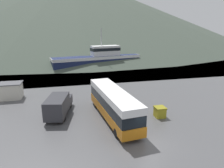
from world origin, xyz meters
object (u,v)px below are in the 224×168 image
at_px(fishing_boat, 99,59).
at_px(storage_bin, 160,112).
at_px(dock_kiosk, 11,91).
at_px(small_boat, 128,58).
at_px(delivery_van, 59,105).
at_px(tour_bus, 113,103).

bearing_deg(fishing_boat, storage_bin, 172.31).
relative_size(dock_kiosk, small_boat, 0.55).
relative_size(delivery_van, storage_bin, 5.26).
xyz_separation_m(delivery_van, fishing_boat, (9.54, 28.53, 0.86)).
relative_size(tour_bus, delivery_van, 1.76).
xyz_separation_m(fishing_boat, small_boat, (11.24, 10.38, -1.68)).
xyz_separation_m(dock_kiosk, small_boat, (27.67, 31.46, -0.74)).
height_order(tour_bus, fishing_boat, fishing_boat).
xyz_separation_m(tour_bus, small_boat, (14.74, 41.36, -1.43)).
xyz_separation_m(fishing_boat, dock_kiosk, (-16.43, -21.09, -0.94)).
bearing_deg(tour_bus, delivery_van, 151.63).
xyz_separation_m(tour_bus, dock_kiosk, (-12.93, 9.89, -0.69)).
distance_m(fishing_boat, small_boat, 15.39).
bearing_deg(tour_bus, small_boat, 64.13).
height_order(delivery_van, small_boat, delivery_van).
xyz_separation_m(delivery_van, dock_kiosk, (-6.89, 7.44, -0.08)).
bearing_deg(storage_bin, tour_bus, 171.39).
bearing_deg(storage_bin, small_boat, 77.46).
bearing_deg(dock_kiosk, tour_bus, -37.44).
height_order(delivery_van, dock_kiosk, delivery_van).
distance_m(delivery_van, storage_bin, 11.87).
bearing_deg(small_boat, fishing_boat, -40.73).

